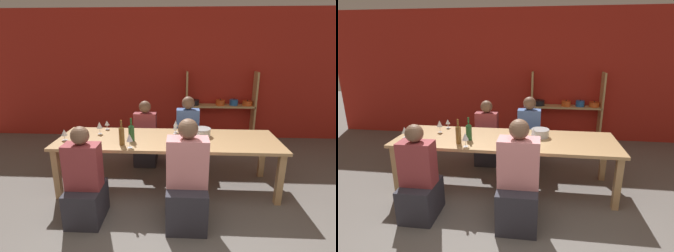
% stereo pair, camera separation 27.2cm
% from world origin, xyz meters
% --- Properties ---
extents(wall_back_red, '(8.80, 0.06, 2.70)m').
position_xyz_m(wall_back_red, '(0.00, 3.83, 1.35)').
color(wall_back_red, red).
rests_on(wall_back_red, ground_plane).
extents(shelf_unit, '(1.44, 0.30, 1.46)m').
position_xyz_m(shelf_unit, '(0.79, 3.63, 0.52)').
color(shelf_unit, tan).
rests_on(shelf_unit, ground_plane).
extents(dining_table, '(3.01, 0.92, 0.73)m').
position_xyz_m(dining_table, '(-0.19, 1.57, 0.66)').
color(dining_table, tan).
rests_on(dining_table, ground_plane).
extents(mixing_bowl, '(0.25, 0.25, 0.11)m').
position_xyz_m(mixing_bowl, '(0.29, 1.70, 0.79)').
color(mixing_bowl, '#B7BABC').
rests_on(mixing_bowl, dining_table).
extents(wine_bottle_green, '(0.08, 0.08, 0.31)m').
position_xyz_m(wine_bottle_green, '(-0.67, 1.46, 0.85)').
color(wine_bottle_green, '#1E4C23').
rests_on(wine_bottle_green, dining_table).
extents(wine_bottle_dark, '(0.07, 0.07, 0.33)m').
position_xyz_m(wine_bottle_dark, '(-0.76, 1.30, 0.86)').
color(wine_bottle_dark, brown).
rests_on(wine_bottle_dark, dining_table).
extents(wine_glass_red_a, '(0.07, 0.07, 0.15)m').
position_xyz_m(wine_glass_red_a, '(0.22, 1.36, 0.83)').
color(wine_glass_red_a, white).
rests_on(wine_glass_red_a, dining_table).
extents(wine_glass_red_b, '(0.07, 0.07, 0.14)m').
position_xyz_m(wine_glass_red_b, '(-1.14, 1.94, 0.83)').
color(wine_glass_red_b, white).
rests_on(wine_glass_red_b, dining_table).
extents(wine_glass_red_c, '(0.08, 0.08, 0.18)m').
position_xyz_m(wine_glass_red_c, '(-0.64, 1.20, 0.86)').
color(wine_glass_red_c, white).
rests_on(wine_glass_red_c, dining_table).
extents(wine_glass_white_a, '(0.06, 0.06, 0.15)m').
position_xyz_m(wine_glass_white_a, '(-0.09, 1.78, 0.83)').
color(wine_glass_white_a, white).
rests_on(wine_glass_white_a, dining_table).
extents(wine_glass_red_d, '(0.08, 0.08, 0.18)m').
position_xyz_m(wine_glass_red_d, '(-1.18, 1.72, 0.86)').
color(wine_glass_red_d, white).
rests_on(wine_glass_red_d, dining_table).
extents(wine_glass_red_e, '(0.07, 0.07, 0.18)m').
position_xyz_m(wine_glass_red_e, '(0.20, 1.51, 0.86)').
color(wine_glass_red_e, white).
rests_on(wine_glass_red_e, dining_table).
extents(wine_glass_red_f, '(0.08, 0.08, 0.15)m').
position_xyz_m(wine_glass_red_f, '(-1.58, 1.43, 0.83)').
color(wine_glass_red_f, white).
rests_on(wine_glass_red_f, dining_table).
extents(wine_glass_red_g, '(0.06, 0.06, 0.18)m').
position_xyz_m(wine_glass_red_g, '(-0.09, 1.86, 0.86)').
color(wine_glass_red_g, white).
rests_on(wine_glass_red_g, dining_table).
extents(person_near_a, '(0.39, 0.49, 1.14)m').
position_xyz_m(person_near_a, '(-1.09, 0.76, 0.41)').
color(person_near_a, '#2D2D38').
rests_on(person_near_a, ground_plane).
extents(person_far_a, '(0.37, 0.47, 1.17)m').
position_xyz_m(person_far_a, '(0.10, 2.38, 0.43)').
color(person_far_a, '#2D2D38').
rests_on(person_far_a, ground_plane).
extents(person_near_b, '(0.44, 0.55, 1.24)m').
position_xyz_m(person_near_b, '(0.06, 0.76, 0.45)').
color(person_near_b, '#2D2D38').
rests_on(person_near_b, ground_plane).
extents(person_far_b, '(0.37, 0.46, 1.09)m').
position_xyz_m(person_far_b, '(-0.61, 2.36, 0.40)').
color(person_far_b, '#2D2D38').
rests_on(person_far_b, ground_plane).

